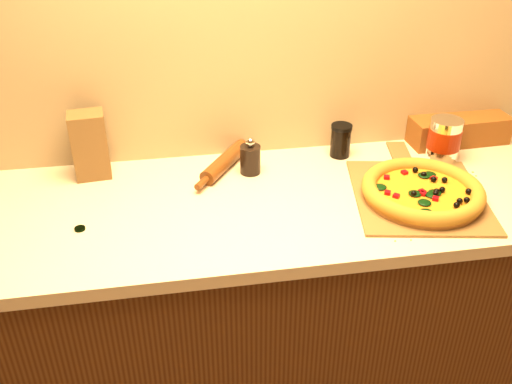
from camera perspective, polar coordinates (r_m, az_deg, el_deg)
name	(u,v)px	position (r m, az deg, el deg)	size (l,w,h in m)	color
cabinet	(260,314)	(2.03, 0.43, -12.11)	(2.80, 0.65, 0.86)	#40200D
countertop	(261,205)	(1.75, 0.49, -1.34)	(2.84, 0.68, 0.04)	beige
pizza_peel	(417,193)	(1.84, 15.81, -0.07)	(0.46, 0.62, 0.01)	brown
pizza	(422,191)	(1.80, 16.31, 0.09)	(0.37, 0.37, 0.05)	#A66A29
bottle_cap	(80,229)	(1.68, -17.21, -3.52)	(0.03, 0.03, 0.01)	black
pepper_grinder	(250,158)	(1.87, -0.58, 3.38)	(0.07, 0.07, 0.13)	black
rolling_pin	(225,161)	(1.91, -3.11, 3.07)	(0.23, 0.32, 0.05)	#55250E
coffee_canister	(444,140)	(2.03, 18.29, 5.00)	(0.11, 0.11, 0.15)	silver
bread_bag	(459,130)	(2.20, 19.64, 5.85)	(0.36, 0.12, 0.10)	maroon
paper_bag	(90,145)	(1.90, -16.29, 4.51)	(0.11, 0.09, 0.22)	brown
dark_jar	(341,140)	(1.99, 8.46, 5.13)	(0.07, 0.07, 0.12)	black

